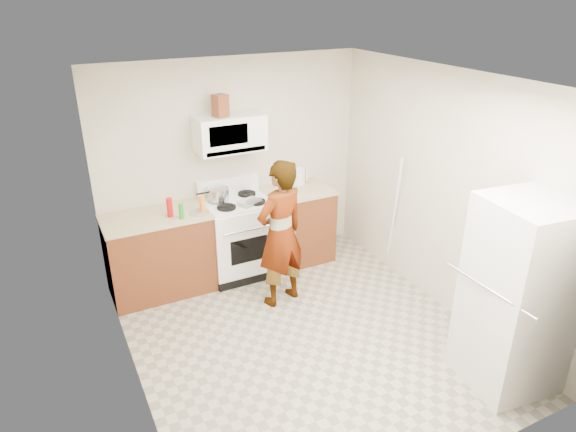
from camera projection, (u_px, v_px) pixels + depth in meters
floor at (305, 336)px, 5.10m from camera, size 3.60×3.60×0.00m
back_wall at (234, 166)px, 6.05m from camera, size 3.20×0.02×2.50m
right_wall at (443, 193)px, 5.24m from camera, size 0.02×3.60×2.50m
cabinet_left at (160, 255)px, 5.70m from camera, size 1.12×0.62×0.90m
counter_left at (155, 217)px, 5.51m from camera, size 1.14×0.64×0.03m
cabinet_right at (296, 225)px, 6.41m from camera, size 0.80×0.62×0.90m
counter_right at (297, 191)px, 6.22m from camera, size 0.82×0.64×0.03m
gas_range at (238, 236)px, 6.07m from camera, size 0.76×0.65×1.13m
microwave at (230, 133)px, 5.68m from camera, size 0.76×0.38×0.40m
person at (280, 234)px, 5.37m from camera, size 0.67×0.53×1.63m
fridge at (518, 296)px, 4.23m from camera, size 0.77×0.77×1.70m
kettle at (299, 176)px, 6.34m from camera, size 0.19×0.19×0.20m
jug at (220, 106)px, 5.47m from camera, size 0.17×0.17×0.24m
saucepan at (218, 194)px, 5.84m from camera, size 0.27×0.27×0.13m
tray at (249, 202)px, 5.79m from camera, size 0.29×0.24×0.05m
bottle_spray at (170, 207)px, 5.44m from camera, size 0.06×0.06×0.21m
bottle_hot_sauce at (202, 204)px, 5.56m from camera, size 0.08×0.08×0.18m
bottle_green_cap at (181, 211)px, 5.40m from camera, size 0.06×0.06×0.17m
pot_lid at (199, 213)px, 5.56m from camera, size 0.25×0.25×0.01m
broom at (394, 214)px, 6.01m from camera, size 0.17×0.31×1.47m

